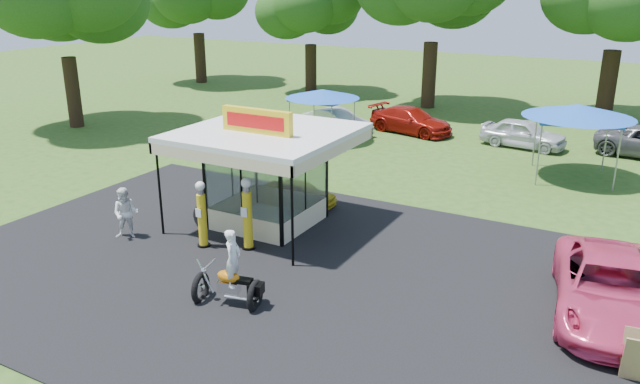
# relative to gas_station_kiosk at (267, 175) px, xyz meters

# --- Properties ---
(ground) EXTENTS (120.00, 120.00, 0.00)m
(ground) POSITION_rel_gas_station_kiosk_xyz_m (2.00, -4.99, -1.78)
(ground) COLOR #2C4F18
(ground) RESTS_ON ground
(asphalt_apron) EXTENTS (20.00, 14.00, 0.04)m
(asphalt_apron) POSITION_rel_gas_station_kiosk_xyz_m (2.00, -2.99, -1.76)
(asphalt_apron) COLOR black
(asphalt_apron) RESTS_ON ground
(gas_station_kiosk) EXTENTS (5.40, 5.40, 4.18)m
(gas_station_kiosk) POSITION_rel_gas_station_kiosk_xyz_m (0.00, 0.00, 0.00)
(gas_station_kiosk) COLOR white
(gas_station_kiosk) RESTS_ON ground
(gas_pump_left) EXTENTS (0.41, 0.41, 2.22)m
(gas_pump_left) POSITION_rel_gas_station_kiosk_xyz_m (-0.71, -2.69, -0.72)
(gas_pump_left) COLOR black
(gas_pump_left) RESTS_ON ground
(gas_pump_right) EXTENTS (0.45, 0.45, 2.39)m
(gas_pump_right) POSITION_rel_gas_station_kiosk_xyz_m (0.65, -2.14, -0.64)
(gas_pump_right) COLOR black
(gas_pump_right) RESTS_ON ground
(motorcycle) EXTENTS (1.95, 1.22, 2.23)m
(motorcycle) POSITION_rel_gas_station_kiosk_xyz_m (2.34, -5.27, -0.92)
(motorcycle) COLOR black
(motorcycle) RESTS_ON ground
(spare_tires) EXTENTS (0.92, 0.58, 0.77)m
(spare_tires) POSITION_rel_gas_station_kiosk_xyz_m (-1.87, -1.28, -1.41)
(spare_tires) COLOR black
(spare_tires) RESTS_ON ground
(a_frame_sign) EXTENTS (0.66, 0.63, 1.13)m
(a_frame_sign) POSITION_rel_gas_station_kiosk_xyz_m (11.86, -3.80, -1.21)
(a_frame_sign) COLOR #593819
(a_frame_sign) RESTS_ON ground
(kiosk_car) EXTENTS (2.82, 1.13, 0.96)m
(kiosk_car) POSITION_rel_gas_station_kiosk_xyz_m (-0.00, 2.21, -1.30)
(kiosk_car) COLOR gold
(kiosk_car) RESTS_ON ground
(pink_sedan) EXTENTS (3.49, 5.96, 1.56)m
(pink_sedan) POSITION_rel_gas_station_kiosk_xyz_m (11.05, -1.14, -1.00)
(pink_sedan) COLOR #DB3B6A
(pink_sedan) RESTS_ON ground
(spectator_west) EXTENTS (1.06, 0.99, 1.75)m
(spectator_west) POSITION_rel_gas_station_kiosk_xyz_m (-3.38, -3.32, -0.91)
(spectator_west) COLOR white
(spectator_west) RESTS_ON ground
(bg_car_a) EXTENTS (4.34, 2.38, 1.36)m
(bg_car_a) POSITION_rel_gas_station_kiosk_xyz_m (-4.05, 13.10, -1.10)
(bg_car_a) COLOR silver
(bg_car_a) RESTS_ON ground
(bg_car_b) EXTENTS (5.18, 3.05, 1.41)m
(bg_car_b) POSITION_rel_gas_station_kiosk_xyz_m (-0.57, 15.27, -1.08)
(bg_car_b) COLOR maroon
(bg_car_b) RESTS_ON ground
(bg_car_c) EXTENTS (4.41, 2.22, 1.44)m
(bg_car_c) POSITION_rel_gas_station_kiosk_xyz_m (5.57, 15.06, -1.06)
(bg_car_c) COLOR silver
(bg_car_c) RESTS_ON ground
(tent_west) EXTENTS (3.89, 3.89, 2.72)m
(tent_west) POSITION_rel_gas_station_kiosk_xyz_m (-4.07, 11.41, 0.68)
(tent_west) COLOR gray
(tent_west) RESTS_ON ground
(tent_east) EXTENTS (4.58, 4.58, 3.20)m
(tent_east) POSITION_rel_gas_station_kiosk_xyz_m (8.48, 10.82, 1.12)
(tent_east) COLOR gray
(tent_east) RESTS_ON ground
(oak_far_b) EXTENTS (8.26, 8.26, 9.85)m
(oak_far_b) POSITION_rel_gas_station_kiosk_xyz_m (-11.88, 23.89, 4.50)
(oak_far_b) COLOR black
(oak_far_b) RESTS_ON ground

